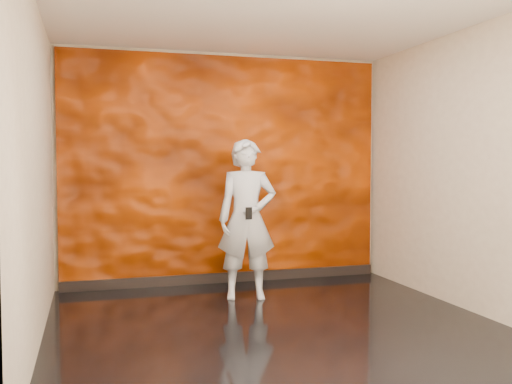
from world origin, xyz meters
name	(u,v)px	position (x,y,z in m)	size (l,w,h in m)	color
room	(276,170)	(0.00, 0.00, 1.40)	(4.02, 4.02, 2.81)	black
feature_wall	(226,170)	(0.00, 1.96, 1.38)	(3.90, 0.06, 2.75)	#CA4000
baseboard	(227,277)	(0.00, 1.92, 0.06)	(3.90, 0.04, 0.12)	black
man	(247,219)	(0.03, 1.08, 0.86)	(0.63, 0.41, 1.72)	#8F939C
phone	(249,213)	(-0.02, 0.82, 0.95)	(0.07, 0.01, 0.13)	black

